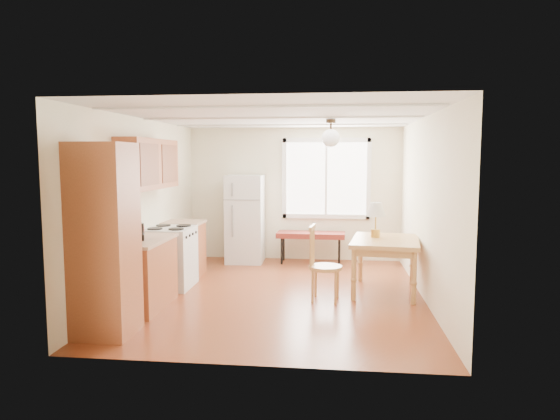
# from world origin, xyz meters

# --- Properties ---
(room_shell) EXTENTS (4.60, 5.60, 2.62)m
(room_shell) POSITION_xyz_m (0.00, 0.00, 1.25)
(room_shell) COLOR #5B2412
(room_shell) RESTS_ON ground
(kitchen_run) EXTENTS (0.65, 3.40, 2.20)m
(kitchen_run) POSITION_xyz_m (-1.72, -0.63, 0.84)
(kitchen_run) COLOR brown
(kitchen_run) RESTS_ON ground
(window_unit) EXTENTS (1.64, 0.05, 1.51)m
(window_unit) POSITION_xyz_m (0.60, 2.47, 1.55)
(window_unit) COLOR white
(window_unit) RESTS_ON room_shell
(pendant_light) EXTENTS (0.26, 0.26, 0.40)m
(pendant_light) POSITION_xyz_m (0.70, 0.40, 2.24)
(pendant_light) COLOR #302215
(pendant_light) RESTS_ON room_shell
(refrigerator) EXTENTS (0.68, 0.70, 1.62)m
(refrigerator) POSITION_xyz_m (-0.88, 2.12, 0.81)
(refrigerator) COLOR silver
(refrigerator) RESTS_ON ground
(bench) EXTENTS (1.26, 0.50, 0.57)m
(bench) POSITION_xyz_m (0.34, 2.15, 0.51)
(bench) COLOR maroon
(bench) RESTS_ON ground
(dining_table) EXTENTS (1.08, 1.35, 0.77)m
(dining_table) POSITION_xyz_m (1.50, 0.27, 0.67)
(dining_table) COLOR #AA7A41
(dining_table) RESTS_ON ground
(chair) EXTENTS (0.46, 0.45, 1.02)m
(chair) POSITION_xyz_m (0.56, -0.27, 0.59)
(chair) COLOR #AA7A41
(chair) RESTS_ON ground
(table_lamp) EXTENTS (0.30, 0.30, 0.51)m
(table_lamp) POSITION_xyz_m (1.37, 0.42, 1.15)
(table_lamp) COLOR #B48F39
(table_lamp) RESTS_ON dining_table
(coffee_maker) EXTENTS (0.25, 0.29, 0.37)m
(coffee_maker) POSITION_xyz_m (-1.72, -0.94, 1.04)
(coffee_maker) COLOR black
(coffee_maker) RESTS_ON kitchen_run
(kettle) EXTENTS (0.11, 0.11, 0.22)m
(kettle) POSITION_xyz_m (-1.76, -0.73, 0.99)
(kettle) COLOR red
(kettle) RESTS_ON kitchen_run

